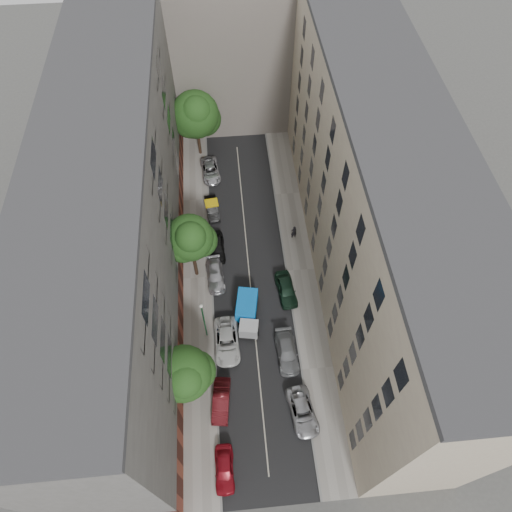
{
  "coord_description": "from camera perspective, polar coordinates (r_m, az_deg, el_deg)",
  "views": [
    {
      "loc": [
        -1.63,
        -25.91,
        41.25
      ],
      "look_at": [
        0.56,
        -1.8,
        6.0
      ],
      "focal_mm": 32.0,
      "sensor_mm": 36.0,
      "label": 1
    }
  ],
  "objects": [
    {
      "name": "car_right_0",
      "position": [
        42.35,
        5.83,
        -18.81
      ],
      "size": [
        2.79,
        4.9,
        1.29
      ],
      "primitive_type": "imported",
      "rotation": [
        0.0,
        0.0,
        0.15
      ],
      "color": "#B1B1B6",
      "rests_on": "ground"
    },
    {
      "name": "car_right_2",
      "position": [
        47.03,
        3.79,
        -4.15
      ],
      "size": [
        2.2,
        4.5,
        1.48
      ],
      "primitive_type": "imported",
      "rotation": [
        0.0,
        0.0,
        0.11
      ],
      "color": "black",
      "rests_on": "ground"
    },
    {
      "name": "sidewalk_left",
      "position": [
        48.8,
        -7.3,
        -2.73
      ],
      "size": [
        3.0,
        44.0,
        0.15
      ],
      "primitive_type": "cube",
      "color": "gray",
      "rests_on": "ground"
    },
    {
      "name": "ground",
      "position": [
        48.74,
        -0.84,
        -2.3
      ],
      "size": [
        120.0,
        120.0,
        0.0
      ],
      "primitive_type": "plane",
      "color": "#4C4C49",
      "rests_on": "ground"
    },
    {
      "name": "car_left_3",
      "position": [
        48.1,
        -5.11,
        -2.42
      ],
      "size": [
        2.13,
        4.53,
        1.28
      ],
      "primitive_type": "imported",
      "rotation": [
        0.0,
        0.0,
        0.08
      ],
      "color": "#B6B5BA",
      "rests_on": "ground"
    },
    {
      "name": "car_left_2",
      "position": [
        44.41,
        -3.68,
        -10.6
      ],
      "size": [
        2.43,
        5.16,
        1.43
      ],
      "primitive_type": "imported",
      "rotation": [
        0.0,
        0.0,
        0.01
      ],
      "color": "silver",
      "rests_on": "ground"
    },
    {
      "name": "car_left_4",
      "position": [
        50.05,
        -4.93,
        1.14
      ],
      "size": [
        1.82,
        4.24,
        1.43
      ],
      "primitive_type": "imported",
      "rotation": [
        0.0,
        0.0,
        0.03
      ],
      "color": "black",
      "rests_on": "ground"
    },
    {
      "name": "tree_mid",
      "position": [
        43.87,
        -8.13,
        2.04
      ],
      "size": [
        4.93,
        4.6,
        9.03
      ],
      "color": "#382619",
      "rests_on": "sidewalk_left"
    },
    {
      "name": "tree_far",
      "position": [
        57.11,
        -7.47,
        16.95
      ],
      "size": [
        5.86,
        5.67,
        8.97
      ],
      "color": "#382619",
      "rests_on": "sidewalk_left"
    },
    {
      "name": "lamp_post",
      "position": [
        42.09,
        -6.6,
        -7.61
      ],
      "size": [
        0.36,
        0.36,
        6.08
      ],
      "color": "#18552C",
      "rests_on": "sidewalk_left"
    },
    {
      "name": "building_left",
      "position": [
        41.66,
        -16.31,
        3.97
      ],
      "size": [
        8.0,
        44.0,
        20.0
      ],
      "primitive_type": "cube",
      "color": "#514E4B",
      "rests_on": "ground"
    },
    {
      "name": "car_left_5",
      "position": [
        53.59,
        -5.51,
        5.92
      ],
      "size": [
        1.8,
        3.99,
        1.27
      ],
      "primitive_type": "imported",
      "rotation": [
        0.0,
        0.0,
        0.12
      ],
      "color": "black",
      "rests_on": "ground"
    },
    {
      "name": "road_surface",
      "position": [
        48.73,
        -0.84,
        -2.3
      ],
      "size": [
        8.0,
        44.0,
        0.02
      ],
      "primitive_type": "cube",
      "color": "black",
      "rests_on": "ground"
    },
    {
      "name": "building_endcap",
      "position": [
        62.84,
        -3.25,
        24.56
      ],
      "size": [
        18.0,
        12.0,
        18.0
      ],
      "primitive_type": "cube",
      "color": "slate",
      "rests_on": "ground"
    },
    {
      "name": "tarp_truck",
      "position": [
        45.09,
        -1.09,
        -7.1
      ],
      "size": [
        2.69,
        5.07,
        2.21
      ],
      "rotation": [
        0.0,
        0.0,
        -0.18
      ],
      "color": "black",
      "rests_on": "ground"
    },
    {
      "name": "building_right",
      "position": [
        42.51,
        14.02,
        6.1
      ],
      "size": [
        8.0,
        44.0,
        20.0
      ],
      "primitive_type": "cube",
      "color": "#BCAE92",
      "rests_on": "ground"
    },
    {
      "name": "tree_near",
      "position": [
        39.41,
        -8.89,
        -14.5
      ],
      "size": [
        5.06,
        4.75,
        6.94
      ],
      "color": "#382619",
      "rests_on": "sidewalk_left"
    },
    {
      "name": "car_left_6",
      "position": [
        57.82,
        -5.73,
        10.6
      ],
      "size": [
        2.64,
        4.9,
        1.3
      ],
      "primitive_type": "imported",
      "rotation": [
        0.0,
        0.0,
        0.11
      ],
      "color": "silver",
      "rests_on": "ground"
    },
    {
      "name": "car_left_0",
      "position": [
        41.21,
        -3.98,
        -25.05
      ],
      "size": [
        1.6,
        3.93,
        1.34
      ],
      "primitive_type": "imported",
      "rotation": [
        0.0,
        0.0,
        -0.01
      ],
      "color": "maroon",
      "rests_on": "ground"
    },
    {
      "name": "pedestrian",
      "position": [
        50.81,
        4.75,
        3.01
      ],
      "size": [
        0.73,
        0.54,
        1.84
      ],
      "primitive_type": "imported",
      "rotation": [
        0.0,
        0.0,
        3.29
      ],
      "color": "black",
      "rests_on": "sidewalk_right"
    },
    {
      "name": "car_left_1",
      "position": [
        42.49,
        -4.38,
        -17.59
      ],
      "size": [
        1.93,
        4.29,
        1.37
      ],
      "primitive_type": "imported",
      "rotation": [
        0.0,
        0.0,
        -0.12
      ],
      "color": "#4C0F13",
      "rests_on": "ground"
    },
    {
      "name": "sidewalk_right",
      "position": [
        49.17,
        5.56,
        -1.76
      ],
      "size": [
        3.0,
        44.0,
        0.15
      ],
      "primitive_type": "cube",
      "color": "gray",
      "rests_on": "ground"
    },
    {
      "name": "car_right_1",
      "position": [
        44.04,
        3.88,
        -11.89
      ],
      "size": [
        2.07,
        4.67,
        1.33
      ],
      "primitive_type": "imported",
      "rotation": [
        0.0,
        0.0,
        0.05
      ],
      "color": "slate",
      "rests_on": "ground"
    }
  ]
}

